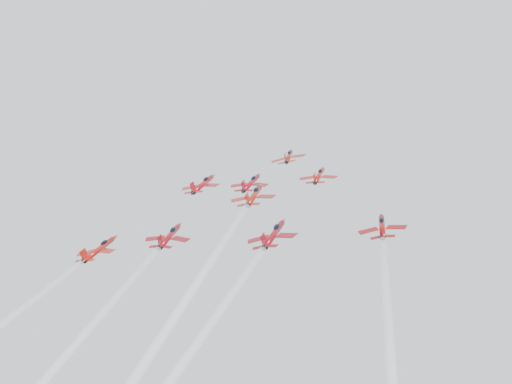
% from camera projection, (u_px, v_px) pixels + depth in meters
% --- Properties ---
extents(jet_lead, '(9.66, 11.76, 9.33)m').
position_uv_depth(jet_lead, '(289.00, 156.00, 153.10)').
color(jet_lead, '#9D190E').
extents(jet_row2_left, '(10.54, 12.83, 10.17)m').
position_uv_depth(jet_row2_left, '(203.00, 184.00, 144.58)').
color(jet_row2_left, '#A50F16').
extents(jet_row2_center, '(9.67, 11.77, 9.34)m').
position_uv_depth(jet_row2_center, '(251.00, 183.00, 137.34)').
color(jet_row2_center, maroon).
extents(jet_row2_right, '(8.96, 10.91, 8.65)m').
position_uv_depth(jet_row2_right, '(319.00, 175.00, 132.15)').
color(jet_row2_right, '#AF1210').
extents(jet_center, '(10.50, 90.81, 71.74)m').
position_uv_depth(jet_center, '(164.00, 322.00, 81.86)').
color(jet_center, '#A41D0F').
extents(jet_rear_farright, '(8.37, 72.43, 57.22)m').
position_uv_depth(jet_rear_farright, '(363.00, 379.00, 61.52)').
color(jet_rear_farright, maroon).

